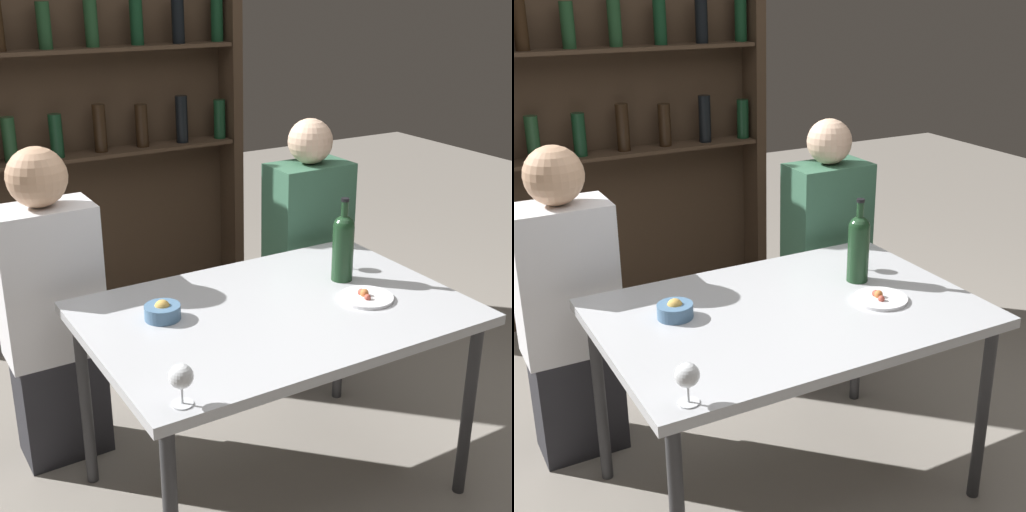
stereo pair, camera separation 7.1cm
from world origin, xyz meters
TOP-DOWN VIEW (x-y plane):
  - ground_plane at (0.00, 0.00)m, footprint 10.00×10.00m
  - dining_table at (0.00, 0.00)m, footprint 1.29×0.89m
  - wine_rack_wall at (0.00, 1.79)m, footprint 1.63×0.21m
  - wine_bottle at (0.35, 0.09)m, footprint 0.08×0.08m
  - wine_glass_0 at (-0.53, -0.38)m, footprint 0.07×0.07m
  - wine_glass_1 at (0.42, 0.18)m, footprint 0.06×0.06m
  - food_plate_0 at (0.32, -0.10)m, footprint 0.19×0.19m
  - snack_bowl at (-0.37, 0.12)m, footprint 0.12×0.12m
  - seated_person_left at (-0.61, 0.63)m, footprint 0.37×0.22m
  - seated_person_right at (0.57, 0.63)m, footprint 0.36×0.22m

SIDE VIEW (x-z plane):
  - ground_plane at x=0.00m, z-range 0.00..0.00m
  - seated_person_right at x=0.57m, z-range -0.03..1.23m
  - seated_person_left at x=-0.61m, z-range -0.03..1.24m
  - dining_table at x=0.00m, z-range 0.31..1.06m
  - food_plate_0 at x=0.32m, z-range 0.74..0.78m
  - snack_bowl at x=-0.37m, z-range 0.74..0.81m
  - wine_glass_0 at x=-0.53m, z-range 0.77..0.89m
  - wine_glass_1 at x=0.42m, z-range 0.77..0.89m
  - wine_bottle at x=0.35m, z-range 0.73..1.05m
  - wine_rack_wall at x=0.00m, z-range 0.06..2.34m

